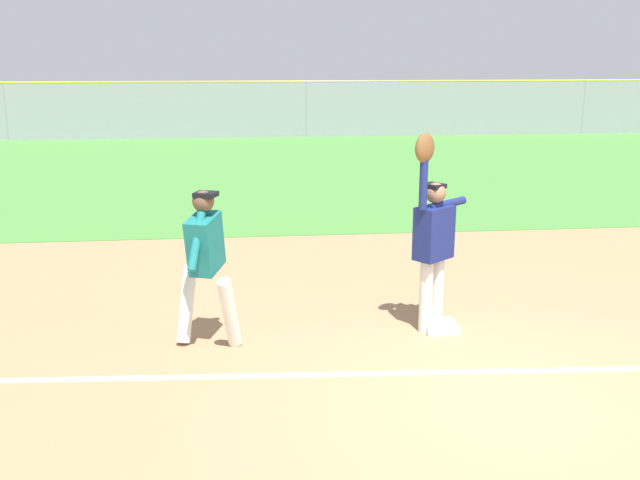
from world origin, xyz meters
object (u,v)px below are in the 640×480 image
at_px(runner, 206,258).
at_px(parked_car_black, 350,112).
at_px(parked_car_white, 61,114).
at_px(first_base, 440,326).
at_px(fielder, 433,236).
at_px(parked_car_red, 206,113).
at_px(baseball, 423,172).
at_px(parked_car_blue, 473,111).

relative_size(runner, parked_car_black, 0.39).
distance_m(runner, parked_car_white, 24.62).
xyz_separation_m(first_base, parked_car_black, (2.34, 23.47, 0.63)).
xyz_separation_m(fielder, parked_car_red, (-3.75, 23.65, -0.45)).
height_order(runner, baseball, baseball).
distance_m(baseball, parked_car_blue, 24.65).
height_order(first_base, parked_car_white, parked_car_white).
distance_m(runner, parked_car_red, 23.88).
relative_size(first_base, parked_car_red, 0.08).
relative_size(baseball, parked_car_blue, 0.02).
bearing_deg(first_base, parked_car_white, 112.82).
xyz_separation_m(first_base, parked_car_white, (-9.84, 23.37, 0.63)).
height_order(first_base, parked_car_black, parked_car_black).
xyz_separation_m(baseball, parked_car_blue, (8.05, 23.27, -1.15)).
bearing_deg(parked_car_white, runner, -78.23).
relative_size(baseball, parked_car_white, 0.02).
distance_m(fielder, runner, 2.52).
height_order(baseball, parked_car_blue, baseball).
relative_size(parked_car_black, parked_car_blue, 0.98).
distance_m(first_base, parked_car_blue, 24.65).
height_order(parked_car_white, parked_car_black, same).
relative_size(parked_car_white, parked_car_red, 1.02).
distance_m(parked_car_red, parked_car_blue, 11.69).
xyz_separation_m(parked_car_white, parked_car_black, (12.18, 0.10, 0.00)).
bearing_deg(parked_car_white, first_base, -72.41).
distance_m(first_base, parked_car_black, 23.60).
bearing_deg(fielder, first_base, -138.12).
distance_m(first_base, runner, 2.81).
xyz_separation_m(parked_car_white, parked_car_red, (5.96, 0.30, 0.00)).
distance_m(fielder, baseball, 0.72).
bearing_deg(runner, fielder, 23.71).
bearing_deg(parked_car_white, parked_car_red, -2.32).
height_order(first_base, parked_car_red, parked_car_red).
relative_size(parked_car_white, parked_car_black, 1.02).
relative_size(first_base, parked_car_white, 0.08).
height_order(parked_car_white, parked_car_blue, same).
height_order(runner, parked_car_red, runner).
bearing_deg(fielder, baseball, 18.67).
relative_size(runner, baseball, 23.24).
distance_m(first_base, parked_car_white, 25.37).
height_order(baseball, parked_car_white, baseball).
bearing_deg(runner, parked_car_black, 97.36).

